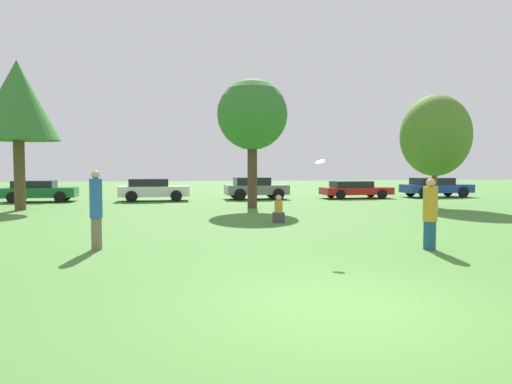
{
  "coord_description": "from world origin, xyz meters",
  "views": [
    {
      "loc": [
        -2.36,
        -6.27,
        2.03
      ],
      "look_at": [
        -0.36,
        5.86,
        1.36
      ],
      "focal_mm": 32.48,
      "sensor_mm": 36.0,
      "label": 1
    }
  ],
  "objects_px": {
    "person_thrower": "(96,209)",
    "parked_car_red": "(355,189)",
    "tree_2": "(435,136)",
    "tree_0": "(17,101)",
    "parked_car_green": "(39,191)",
    "parked_car_blue": "(435,187)",
    "bystander_sitting": "(279,211)",
    "parked_car_white": "(153,189)",
    "parked_car_grey": "(255,188)",
    "tree_1": "(252,116)",
    "frisbee": "(320,162)",
    "person_catcher": "(430,214)"
  },
  "relations": [
    {
      "from": "parked_car_red",
      "to": "parked_car_blue",
      "type": "distance_m",
      "value": 5.76
    },
    {
      "from": "parked_car_blue",
      "to": "parked_car_white",
      "type": "bearing_deg",
      "value": 179.15
    },
    {
      "from": "tree_2",
      "to": "tree_0",
      "type": "bearing_deg",
      "value": 175.28
    },
    {
      "from": "tree_0",
      "to": "parked_car_white",
      "type": "relative_size",
      "value": 1.68
    },
    {
      "from": "tree_2",
      "to": "parked_car_grey",
      "type": "height_order",
      "value": "tree_2"
    },
    {
      "from": "bystander_sitting",
      "to": "tree_2",
      "type": "height_order",
      "value": "tree_2"
    },
    {
      "from": "bystander_sitting",
      "to": "parked_car_red",
      "type": "distance_m",
      "value": 14.07
    },
    {
      "from": "tree_0",
      "to": "person_thrower",
      "type": "bearing_deg",
      "value": -64.72
    },
    {
      "from": "tree_0",
      "to": "tree_2",
      "type": "relative_size",
      "value": 1.24
    },
    {
      "from": "tree_0",
      "to": "parked_car_green",
      "type": "xyz_separation_m",
      "value": [
        -0.68,
        5.34,
        -4.4
      ]
    },
    {
      "from": "tree_0",
      "to": "bystander_sitting",
      "type": "bearing_deg",
      "value": -31.3
    },
    {
      "from": "tree_0",
      "to": "parked_car_red",
      "type": "distance_m",
      "value": 19.73
    },
    {
      "from": "parked_car_grey",
      "to": "tree_2",
      "type": "bearing_deg",
      "value": -44.22
    },
    {
      "from": "person_thrower",
      "to": "frisbee",
      "type": "distance_m",
      "value": 5.58
    },
    {
      "from": "person_thrower",
      "to": "tree_0",
      "type": "relative_size",
      "value": 0.28
    },
    {
      "from": "parked_car_blue",
      "to": "frisbee",
      "type": "bearing_deg",
      "value": -129.63
    },
    {
      "from": "tree_0",
      "to": "tree_2",
      "type": "bearing_deg",
      "value": -4.72
    },
    {
      "from": "parked_car_green",
      "to": "person_thrower",
      "type": "bearing_deg",
      "value": -72.49
    },
    {
      "from": "frisbee",
      "to": "tree_1",
      "type": "xyz_separation_m",
      "value": [
        0.18,
        11.72,
        2.39
      ]
    },
    {
      "from": "tree_1",
      "to": "person_catcher",
      "type": "bearing_deg",
      "value": -78.22
    },
    {
      "from": "parked_car_white",
      "to": "parked_car_blue",
      "type": "relative_size",
      "value": 0.89
    },
    {
      "from": "parked_car_green",
      "to": "parked_car_blue",
      "type": "height_order",
      "value": "parked_car_blue"
    },
    {
      "from": "tree_1",
      "to": "parked_car_green",
      "type": "height_order",
      "value": "tree_1"
    },
    {
      "from": "parked_car_white",
      "to": "parked_car_grey",
      "type": "height_order",
      "value": "parked_car_grey"
    },
    {
      "from": "bystander_sitting",
      "to": "tree_1",
      "type": "height_order",
      "value": "tree_1"
    },
    {
      "from": "person_thrower",
      "to": "parked_car_red",
      "type": "bearing_deg",
      "value": 60.97
    },
    {
      "from": "person_catcher",
      "to": "frisbee",
      "type": "relative_size",
      "value": 7.21
    },
    {
      "from": "tree_0",
      "to": "parked_car_blue",
      "type": "distance_m",
      "value": 25.23
    },
    {
      "from": "person_thrower",
      "to": "parked_car_blue",
      "type": "bearing_deg",
      "value": 51.04
    },
    {
      "from": "person_catcher",
      "to": "person_thrower",
      "type": "bearing_deg",
      "value": 0.0
    },
    {
      "from": "bystander_sitting",
      "to": "parked_car_grey",
      "type": "height_order",
      "value": "parked_car_grey"
    },
    {
      "from": "tree_0",
      "to": "parked_car_grey",
      "type": "distance_m",
      "value": 13.92
    },
    {
      "from": "person_thrower",
      "to": "parked_car_red",
      "type": "relative_size",
      "value": 0.42
    },
    {
      "from": "tree_1",
      "to": "parked_car_blue",
      "type": "bearing_deg",
      "value": 24.46
    },
    {
      "from": "parked_car_green",
      "to": "parked_car_blue",
      "type": "distance_m",
      "value": 24.93
    },
    {
      "from": "tree_2",
      "to": "parked_car_red",
      "type": "height_order",
      "value": "tree_2"
    },
    {
      "from": "person_catcher",
      "to": "parked_car_grey",
      "type": "height_order",
      "value": "person_catcher"
    },
    {
      "from": "tree_2",
      "to": "parked_car_blue",
      "type": "bearing_deg",
      "value": 59.08
    },
    {
      "from": "tree_1",
      "to": "parked_car_red",
      "type": "distance_m",
      "value": 10.36
    },
    {
      "from": "bystander_sitting",
      "to": "parked_car_blue",
      "type": "bearing_deg",
      "value": 42.23
    },
    {
      "from": "tree_0",
      "to": "frisbee",
      "type": "bearing_deg",
      "value": -49.04
    },
    {
      "from": "bystander_sitting",
      "to": "parked_car_red",
      "type": "bearing_deg",
      "value": 57.45
    },
    {
      "from": "person_catcher",
      "to": "bystander_sitting",
      "type": "bearing_deg",
      "value": -58.18
    },
    {
      "from": "parked_car_white",
      "to": "person_thrower",
      "type": "bearing_deg",
      "value": -93.92
    },
    {
      "from": "frisbee",
      "to": "person_thrower",
      "type": "bearing_deg",
      "value": 169.34
    },
    {
      "from": "parked_car_red",
      "to": "person_catcher",
      "type": "bearing_deg",
      "value": -108.25
    },
    {
      "from": "person_thrower",
      "to": "person_catcher",
      "type": "relative_size",
      "value": 1.11
    },
    {
      "from": "tree_0",
      "to": "parked_car_grey",
      "type": "xyz_separation_m",
      "value": [
        12.03,
        5.48,
        -4.34
      ]
    },
    {
      "from": "tree_1",
      "to": "parked_car_grey",
      "type": "height_order",
      "value": "tree_1"
    },
    {
      "from": "tree_2",
      "to": "frisbee",
      "type": "bearing_deg",
      "value": -130.94
    }
  ]
}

